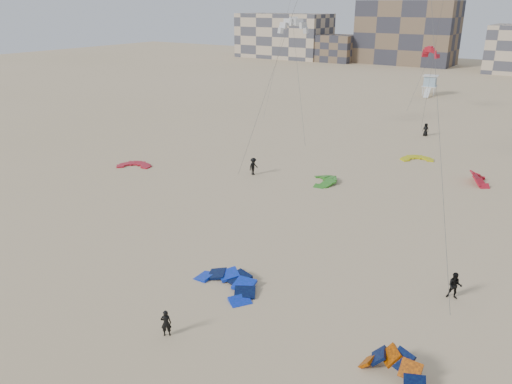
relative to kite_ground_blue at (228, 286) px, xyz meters
The scene contains 17 objects.
ground 2.84m from the kite_ground_blue, 115.91° to the right, with size 320.00×320.00×0.00m, color tan.
kite_ground_blue is the anchor object (origin of this frame).
kite_ground_orange 12.16m from the kite_ground_blue, 11.56° to the right, with size 3.45×2.85×2.10m, color #EC5F00, non-canonical shape.
kite_ground_red 28.23m from the kite_ground_blue, 148.58° to the left, with size 3.46×3.67×0.43m, color red, non-canonical shape.
kite_ground_green 22.11m from the kite_ground_blue, 100.10° to the left, with size 3.69×3.86×0.88m, color #429220, non-canonical shape.
kite_ground_red_far 31.74m from the kite_ground_blue, 72.32° to the left, with size 3.29×2.89×1.88m, color red, non-canonical shape.
kite_ground_yellow 34.96m from the kite_ground_blue, 87.06° to the left, with size 3.38×3.55×0.41m, color #E1E10A, non-canonical shape.
kitesurfer_main 6.03m from the kite_ground_blue, 87.75° to the right, with size 0.59×0.38×1.61m, color black.
kitesurfer_b 14.29m from the kite_ground_blue, 28.03° to the left, with size 0.86×0.67×1.76m, color black.
kitesurfer_c 22.68m from the kite_ground_blue, 119.60° to the left, with size 1.21×0.70×1.88m, color black.
kitesurfer_e 46.82m from the kite_ground_blue, 90.77° to the left, with size 0.87×0.56×1.77m, color black.
kite_fly_grey 42.41m from the kite_ground_blue, 113.98° to the left, with size 8.45×9.23×14.64m.
kite_fly_red 62.62m from the kite_ground_blue, 94.76° to the left, with size 4.69×6.88×10.00m.
lifeguard_tower_far 80.52m from the kite_ground_blue, 96.73° to the left, with size 3.08×5.52×3.91m.
condo_west_a 146.17m from the kite_ground_blue, 119.21° to the left, with size 30.00×15.00×14.00m, color #BEA88B.
condo_west_b 135.40m from the kite_ground_blue, 103.37° to the left, with size 28.00×14.00×18.00m, color brown.
condo_fill_left 135.56m from the kite_ground_blue, 112.22° to the left, with size 12.00×10.00×8.00m, color brown.
Camera 1 is at (18.38, -19.91, 17.32)m, focal length 35.00 mm.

